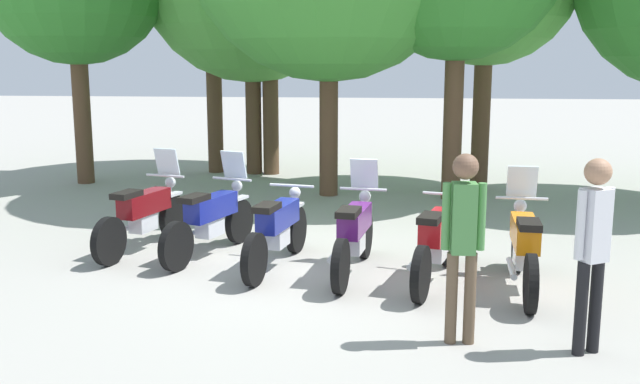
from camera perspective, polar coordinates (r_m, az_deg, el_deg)
The scene contains 9 objects.
ground_plane at distance 9.21m, azimuth -0.33°, elevation -6.09°, with size 80.00×80.00×0.00m, color #9E9B93.
motorcycle_0 at distance 10.24m, azimuth -13.84°, elevation -1.69°, with size 0.80×2.15×1.37m.
motorcycle_1 at distance 9.79m, azimuth -8.68°, elevation -2.07°, with size 0.88×2.11×1.37m.
motorcycle_2 at distance 9.14m, azimuth -3.42°, elevation -2.96°, with size 0.73×2.17×0.99m.
motorcycle_3 at distance 8.88m, azimuth 2.77°, elevation -3.26°, with size 0.67×2.18×1.37m.
motorcycle_4 at distance 8.66m, azimuth 9.28°, elevation -3.86°, with size 0.81×2.14×0.99m.
motorcycle_5 at distance 8.60m, azimuth 15.97°, elevation -4.14°, with size 0.62×2.19×1.37m.
person_0 at distance 6.79m, azimuth 20.97°, elevation -3.60°, with size 0.39×0.32×1.79m.
person_1 at distance 6.70m, azimuth 11.36°, elevation -3.20°, with size 0.40×0.25×1.81m.
Camera 1 is at (0.98, -8.76, 2.65)m, focal length 40.08 mm.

